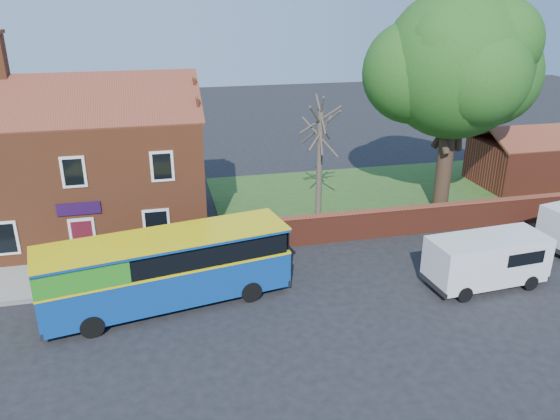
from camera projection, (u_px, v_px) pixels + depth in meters
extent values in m
plane|color=black|center=(254.00, 328.00, 21.42)|extent=(120.00, 120.00, 0.00)
cube|color=gray|center=(83.00, 277.00, 25.15)|extent=(18.00, 3.50, 0.12)
cube|color=slate|center=(78.00, 296.00, 23.56)|extent=(18.00, 0.15, 0.14)
cube|color=#426B28|center=(413.00, 193.00, 35.89)|extent=(26.00, 12.00, 0.04)
cube|color=brown|center=(86.00, 174.00, 29.18)|extent=(12.00, 8.00, 6.50)
cube|color=brown|center=(70.00, 101.00, 25.80)|extent=(12.30, 4.08, 2.16)
cube|color=brown|center=(79.00, 88.00, 29.43)|extent=(12.30, 4.08, 2.16)
cube|color=black|center=(73.00, 172.00, 25.03)|extent=(1.10, 0.06, 1.50)
cube|color=#4C0F19|center=(84.00, 241.00, 26.31)|extent=(0.95, 0.04, 2.10)
cube|color=silver|center=(83.00, 240.00, 26.31)|extent=(1.20, 0.06, 2.30)
cube|color=#230B34|center=(79.00, 209.00, 25.67)|extent=(2.00, 0.06, 0.60)
cube|color=maroon|center=(462.00, 216.00, 30.19)|extent=(22.00, 0.30, 1.50)
cube|color=brown|center=(464.00, 203.00, 29.89)|extent=(22.00, 0.38, 0.10)
cube|color=maroon|center=(536.00, 162.00, 37.22)|extent=(8.00, 5.00, 3.00)
cube|color=brown|center=(554.00, 137.00, 35.33)|extent=(8.20, 2.56, 1.24)
cube|color=brown|center=(530.00, 129.00, 37.59)|extent=(8.20, 2.56, 1.24)
cube|color=navy|center=(168.00, 279.00, 22.69)|extent=(10.41, 4.38, 1.61)
cube|color=#DBC20B|center=(166.00, 262.00, 22.39)|extent=(10.43, 4.40, 0.10)
cube|color=black|center=(166.00, 252.00, 22.21)|extent=(10.01, 4.32, 0.80)
cube|color=#298A1E|center=(79.00, 267.00, 20.96)|extent=(3.86, 3.17, 0.86)
cube|color=navy|center=(164.00, 240.00, 22.01)|extent=(10.41, 4.38, 0.14)
cube|color=#DBC20B|center=(164.00, 238.00, 21.98)|extent=(10.45, 4.43, 0.06)
cylinder|color=black|center=(92.00, 326.00, 20.73)|extent=(0.95, 0.45, 0.91)
cylinder|color=black|center=(86.00, 297.00, 22.74)|extent=(0.95, 0.45, 0.91)
cylinder|color=black|center=(251.00, 291.00, 23.15)|extent=(0.95, 0.45, 0.91)
cylinder|color=black|center=(233.00, 268.00, 25.16)|extent=(0.95, 0.45, 0.91)
cube|color=silver|center=(487.00, 258.00, 24.13)|extent=(5.41, 2.49, 2.00)
cube|color=black|center=(532.00, 245.00, 24.66)|extent=(0.21, 1.79, 0.79)
cube|color=black|center=(532.00, 268.00, 25.17)|extent=(0.26, 2.11, 0.25)
cylinder|color=black|center=(464.00, 294.00, 23.14)|extent=(0.71, 0.27, 0.70)
cylinder|color=black|center=(439.00, 273.00, 24.91)|extent=(0.71, 0.27, 0.70)
cylinder|color=black|center=(530.00, 283.00, 24.07)|extent=(0.71, 0.27, 0.70)
cylinder|color=black|center=(501.00, 263.00, 25.83)|extent=(0.71, 0.27, 0.70)
cylinder|color=black|center=(547.00, 238.00, 28.42)|extent=(0.74, 0.36, 0.71)
cylinder|color=black|center=(444.00, 167.00, 32.31)|extent=(0.92, 0.92, 5.28)
sphere|color=#29621E|center=(456.00, 64.00, 30.10)|extent=(8.26, 8.26, 8.26)
sphere|color=#29621E|center=(489.00, 74.00, 31.27)|extent=(5.96, 5.96, 5.96)
sphere|color=#29621E|center=(413.00, 72.00, 30.44)|extent=(5.74, 5.74, 5.74)
cylinder|color=#4C4238|center=(319.00, 165.00, 31.32)|extent=(0.35, 0.35, 6.13)
cylinder|color=#4C4238|center=(320.00, 127.00, 30.52)|extent=(0.36, 2.99, 2.41)
cylinder|color=#4C4238|center=(320.00, 131.00, 30.60)|extent=(1.56, 2.21, 2.20)
cylinder|color=#4C4238|center=(320.00, 124.00, 30.43)|extent=(2.51, 1.15, 2.44)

